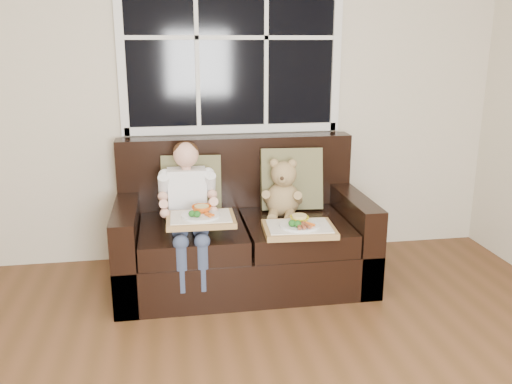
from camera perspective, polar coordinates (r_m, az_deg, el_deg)
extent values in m
cube|color=beige|center=(4.04, -5.67, 11.61)|extent=(4.50, 0.02, 2.70)
cube|color=black|center=(4.03, -2.60, 15.93)|extent=(1.50, 0.02, 1.25)
cube|color=silver|center=(4.07, -2.46, 6.66)|extent=(1.58, 0.04, 0.06)
cube|color=silver|center=(4.00, -14.17, 15.49)|extent=(0.06, 0.04, 1.37)
cube|color=silver|center=(4.18, 8.52, 15.77)|extent=(0.06, 0.04, 1.37)
cube|color=silver|center=(4.02, -2.58, 15.93)|extent=(1.50, 0.03, 0.03)
cube|color=black|center=(3.80, -1.35, -7.26)|extent=(1.70, 0.90, 0.30)
cube|color=black|center=(3.73, -13.31, -5.71)|extent=(0.15, 0.90, 0.60)
cube|color=black|center=(3.92, 9.96, -4.42)|extent=(0.15, 0.90, 0.60)
cube|color=black|center=(4.00, -2.16, 1.19)|extent=(1.70, 0.18, 0.66)
cube|color=black|center=(3.62, -6.71, -4.77)|extent=(0.68, 0.72, 0.15)
cube|color=black|center=(3.71, 4.18, -4.18)|extent=(0.68, 0.72, 0.15)
cube|color=#6B6542|center=(3.82, -6.79, 0.76)|extent=(0.43, 0.23, 0.42)
cube|color=#6B6542|center=(3.91, 3.73, 1.40)|extent=(0.45, 0.23, 0.45)
cube|color=white|center=(3.66, -7.25, -0.25)|extent=(0.25, 0.16, 0.35)
sphere|color=tan|center=(3.58, -7.39, 3.91)|extent=(0.17, 0.17, 0.17)
ellipsoid|color=#331E10|center=(3.59, -7.41, 4.34)|extent=(0.17, 0.17, 0.12)
cylinder|color=#303A54|center=(3.51, -8.07, -3.39)|extent=(0.10, 0.31, 0.10)
cylinder|color=#303A54|center=(3.52, -6.00, -3.29)|extent=(0.10, 0.31, 0.10)
cylinder|color=#303A54|center=(3.33, -7.82, -7.96)|extent=(0.09, 0.09, 0.29)
cylinder|color=#303A54|center=(3.34, -5.62, -7.85)|extent=(0.09, 0.09, 0.29)
cylinder|color=tan|center=(3.53, -9.64, -0.27)|extent=(0.07, 0.31, 0.24)
cylinder|color=tan|center=(3.54, -4.74, -0.05)|extent=(0.07, 0.31, 0.24)
ellipsoid|color=#A48757|center=(3.79, 2.84, -0.81)|extent=(0.29, 0.26, 0.25)
sphere|color=#A48757|center=(3.72, 2.93, 1.88)|extent=(0.22, 0.22, 0.18)
sphere|color=#A48757|center=(3.70, 1.98, 2.98)|extent=(0.06, 0.06, 0.06)
sphere|color=#A48757|center=(3.72, 3.87, 3.04)|extent=(0.06, 0.06, 0.06)
sphere|color=#A48757|center=(3.66, 3.16, 1.37)|extent=(0.07, 0.07, 0.07)
sphere|color=black|center=(3.63, 3.25, 1.44)|extent=(0.03, 0.03, 0.03)
cylinder|color=#A48757|center=(3.67, 2.40, -2.59)|extent=(0.10, 0.15, 0.07)
cylinder|color=#A48757|center=(3.70, 4.13, -2.49)|extent=(0.10, 0.15, 0.07)
cube|color=#A9884C|center=(3.37, -5.84, -2.91)|extent=(0.43, 0.33, 0.04)
cube|color=beige|center=(3.36, -5.85, -2.58)|extent=(0.38, 0.28, 0.01)
cylinder|color=silver|center=(3.35, -5.84, -2.46)|extent=(0.24, 0.24, 0.02)
imported|color=#DE5812|center=(3.39, -5.73, -1.78)|extent=(0.13, 0.13, 0.04)
cylinder|color=#F2D084|center=(3.38, -5.73, -1.74)|extent=(0.09, 0.09, 0.02)
ellipsoid|color=#236921|center=(3.30, -6.76, -2.26)|extent=(0.04, 0.04, 0.04)
ellipsoid|color=#236921|center=(3.29, -6.23, -2.32)|extent=(0.04, 0.04, 0.04)
cylinder|color=#D75B17|center=(3.31, -5.02, -2.41)|extent=(0.05, 0.06, 0.02)
cube|color=#A9884C|center=(3.47, 4.54, -3.94)|extent=(0.47, 0.37, 0.04)
cube|color=beige|center=(3.47, 4.55, -3.60)|extent=(0.41, 0.31, 0.01)
cylinder|color=silver|center=(3.45, 4.60, -3.48)|extent=(0.26, 0.26, 0.02)
imported|color=yellow|center=(3.49, 4.59, -2.86)|extent=(0.13, 0.13, 0.03)
cylinder|color=#F2D084|center=(3.49, 4.59, -2.72)|extent=(0.10, 0.10, 0.02)
ellipsoid|color=#236921|center=(3.39, 3.81, -3.30)|extent=(0.05, 0.05, 0.04)
ellipsoid|color=#236921|center=(3.38, 4.40, -3.36)|extent=(0.05, 0.05, 0.04)
cylinder|color=#D75B17|center=(3.41, 5.58, -3.43)|extent=(0.05, 0.07, 0.02)
cylinder|color=brown|center=(3.38, 4.88, -3.54)|extent=(0.03, 0.09, 0.02)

